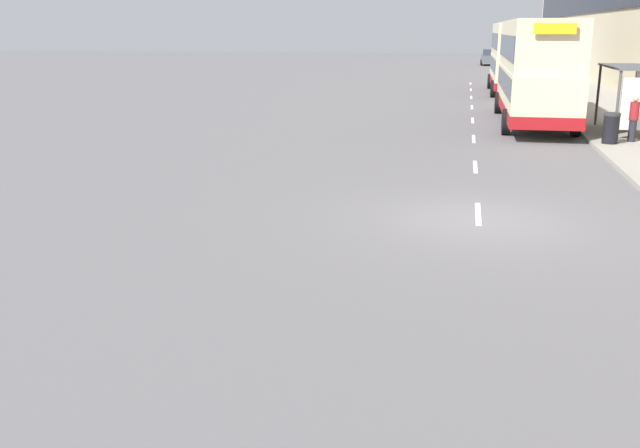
{
  "coord_description": "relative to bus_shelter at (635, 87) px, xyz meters",
  "views": [
    {
      "loc": [
        -0.45,
        -15.08,
        3.93
      ],
      "look_at": [
        -6.32,
        14.34,
        -4.29
      ],
      "focal_mm": 40.0,
      "sensor_mm": 36.0,
      "label": 1
    }
  ],
  "objects": [
    {
      "name": "lane_mark_0",
      "position": [
        -5.77,
        -12.98,
        -1.87
      ],
      "size": [
        0.12,
        2.0,
        0.01
      ],
      "color": "silver",
      "rests_on": "ground_plane"
    },
    {
      "name": "bus_shelter",
      "position": [
        0.0,
        0.0,
        0.0
      ],
      "size": [
        1.6,
        4.2,
        2.48
      ],
      "color": "#4C4C51",
      "rests_on": "ground_plane"
    },
    {
      "name": "lane_mark_1",
      "position": [
        -5.77,
        -7.32,
        -1.87
      ],
      "size": [
        0.12,
        2.0,
        0.01
      ],
      "color": "silver",
      "rests_on": "ground_plane"
    },
    {
      "name": "pedestrian_2",
      "position": [
        -0.4,
        -2.16,
        -0.93
      ],
      "size": [
        0.31,
        0.31,
        1.58
      ],
      "color": "#23232D",
      "rests_on": "ground_plane"
    },
    {
      "name": "double_decker_bus_near",
      "position": [
        -3.3,
        3.23,
        0.41
      ],
      "size": [
        2.85,
        11.49,
        4.3
      ],
      "color": "beige",
      "rests_on": "ground_plane"
    },
    {
      "name": "lane_mark_4",
      "position": [
        -5.77,
        9.67,
        -1.87
      ],
      "size": [
        0.12,
        2.0,
        0.01
      ],
      "color": "silver",
      "rests_on": "ground_plane"
    },
    {
      "name": "lane_mark_3",
      "position": [
        -5.77,
        4.01,
        -1.87
      ],
      "size": [
        0.12,
        2.0,
        0.01
      ],
      "color": "silver",
      "rests_on": "ground_plane"
    },
    {
      "name": "double_decker_bus_ahead",
      "position": [
        -3.24,
        18.8,
        0.41
      ],
      "size": [
        2.85,
        10.13,
        4.3
      ],
      "color": "beige",
      "rests_on": "ground_plane"
    },
    {
      "name": "lane_mark_5",
      "position": [
        -5.77,
        15.33,
        -1.87
      ],
      "size": [
        0.12,
        2.0,
        0.01
      ],
      "color": "silver",
      "rests_on": "ground_plane"
    },
    {
      "name": "lane_mark_2",
      "position": [
        -5.77,
        -1.66,
        -1.87
      ],
      "size": [
        0.12,
        2.0,
        0.01
      ],
      "color": "silver",
      "rests_on": "ground_plane"
    },
    {
      "name": "lane_mark_7",
      "position": [
        -5.77,
        26.66,
        -1.87
      ],
      "size": [
        0.12,
        2.0,
        0.01
      ],
      "color": "silver",
      "rests_on": "ground_plane"
    },
    {
      "name": "pavement",
      "position": [
        0.73,
        25.02,
        -1.81
      ],
      "size": [
        5.0,
        93.0,
        0.14
      ],
      "color": "gray",
      "rests_on": "ground_plane"
    },
    {
      "name": "car_0",
      "position": [
        -3.58,
        55.73,
        -1.0
      ],
      "size": [
        1.95,
        4.53,
        1.77
      ],
      "color": "#4C5156",
      "rests_on": "ground_plane"
    },
    {
      "name": "ground_plane",
      "position": [
        -5.77,
        -13.48,
        -1.88
      ],
      "size": [
        220.0,
        220.0,
        0.0
      ],
      "primitive_type": "plane",
      "color": "#5B595B"
    },
    {
      "name": "litter_bin",
      "position": [
        -1.22,
        -2.75,
        -1.21
      ],
      "size": [
        0.55,
        0.55,
        1.05
      ],
      "color": "black",
      "rests_on": "ground_plane"
    },
    {
      "name": "lane_mark_6",
      "position": [
        -5.77,
        20.99,
        -1.87
      ],
      "size": [
        0.12,
        2.0,
        0.01
      ],
      "color": "silver",
      "rests_on": "ground_plane"
    }
  ]
}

